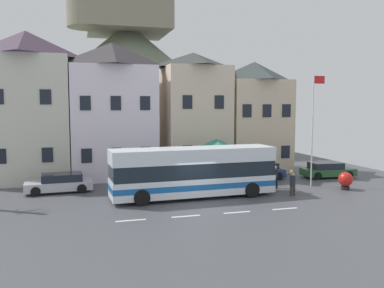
{
  "coord_description": "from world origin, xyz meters",
  "views": [
    {
      "loc": [
        -7.09,
        -22.97,
        6.03
      ],
      "look_at": [
        0.91,
        5.4,
        3.24
      ],
      "focal_mm": 38.2,
      "sensor_mm": 36.0,
      "label": 1
    }
  ],
  "objects_px": {
    "pedestrian_00": "(293,183)",
    "pedestrian_02": "(292,179)",
    "townhouse_01": "(113,111)",
    "townhouse_00": "(28,106)",
    "transit_bus": "(193,173)",
    "parked_car_00": "(327,170)",
    "parked_car_02": "(260,171)",
    "bus_shelter": "(216,146)",
    "pedestrian_01": "(275,176)",
    "townhouse_03": "(254,117)",
    "flagpole": "(313,123)",
    "harbour_buoy": "(345,180)",
    "hilltop_castle": "(128,86)",
    "townhouse_02": "(193,113)",
    "parked_car_01": "(60,183)",
    "public_bench": "(196,173)"
  },
  "relations": [
    {
      "from": "townhouse_00",
      "to": "parked_car_00",
      "type": "xyz_separation_m",
      "value": [
        23.95,
        -5.86,
        -5.34
      ]
    },
    {
      "from": "pedestrian_01",
      "to": "bus_shelter",
      "type": "bearing_deg",
      "value": 139.29
    },
    {
      "from": "bus_shelter",
      "to": "pedestrian_01",
      "type": "relative_size",
      "value": 2.17
    },
    {
      "from": "parked_car_00",
      "to": "townhouse_03",
      "type": "bearing_deg",
      "value": 135.61
    },
    {
      "from": "public_bench",
      "to": "flagpole",
      "type": "height_order",
      "value": "flagpole"
    },
    {
      "from": "transit_bus",
      "to": "public_bench",
      "type": "relative_size",
      "value": 6.46
    },
    {
      "from": "hilltop_castle",
      "to": "pedestrian_00",
      "type": "relative_size",
      "value": 26.28
    },
    {
      "from": "transit_bus",
      "to": "parked_car_00",
      "type": "relative_size",
      "value": 2.47
    },
    {
      "from": "parked_car_00",
      "to": "harbour_buoy",
      "type": "height_order",
      "value": "parked_car_00"
    },
    {
      "from": "townhouse_03",
      "to": "transit_bus",
      "type": "height_order",
      "value": "townhouse_03"
    },
    {
      "from": "hilltop_castle",
      "to": "parked_car_00",
      "type": "bearing_deg",
      "value": -61.44
    },
    {
      "from": "bus_shelter",
      "to": "pedestrian_00",
      "type": "relative_size",
      "value": 2.32
    },
    {
      "from": "townhouse_03",
      "to": "flagpole",
      "type": "bearing_deg",
      "value": -82.12
    },
    {
      "from": "hilltop_castle",
      "to": "parked_car_00",
      "type": "distance_m",
      "value": 29.39
    },
    {
      "from": "townhouse_00",
      "to": "hilltop_castle",
      "type": "relative_size",
      "value": 0.29
    },
    {
      "from": "pedestrian_02",
      "to": "harbour_buoy",
      "type": "relative_size",
      "value": 1.25
    },
    {
      "from": "townhouse_00",
      "to": "flagpole",
      "type": "bearing_deg",
      "value": -23.28
    },
    {
      "from": "townhouse_00",
      "to": "harbour_buoy",
      "type": "distance_m",
      "value": 25.19
    },
    {
      "from": "hilltop_castle",
      "to": "flagpole",
      "type": "bearing_deg",
      "value": -69.93
    },
    {
      "from": "parked_car_00",
      "to": "pedestrian_02",
      "type": "height_order",
      "value": "pedestrian_02"
    },
    {
      "from": "townhouse_02",
      "to": "hilltop_castle",
      "type": "height_order",
      "value": "hilltop_castle"
    },
    {
      "from": "hilltop_castle",
      "to": "bus_shelter",
      "type": "bearing_deg",
      "value": -81.59
    },
    {
      "from": "parked_car_02",
      "to": "pedestrian_00",
      "type": "height_order",
      "value": "pedestrian_00"
    },
    {
      "from": "townhouse_02",
      "to": "parked_car_00",
      "type": "height_order",
      "value": "townhouse_02"
    },
    {
      "from": "townhouse_02",
      "to": "pedestrian_02",
      "type": "distance_m",
      "value": 11.75
    },
    {
      "from": "parked_car_01",
      "to": "pedestrian_01",
      "type": "distance_m",
      "value": 15.34
    },
    {
      "from": "bus_shelter",
      "to": "public_bench",
      "type": "distance_m",
      "value": 3.61
    },
    {
      "from": "townhouse_01",
      "to": "parked_car_02",
      "type": "relative_size",
      "value": 2.64
    },
    {
      "from": "bus_shelter",
      "to": "harbour_buoy",
      "type": "height_order",
      "value": "bus_shelter"
    },
    {
      "from": "townhouse_02",
      "to": "parked_car_00",
      "type": "bearing_deg",
      "value": -28.27
    },
    {
      "from": "townhouse_01",
      "to": "parked_car_01",
      "type": "xyz_separation_m",
      "value": [
        -4.19,
        -5.31,
        -4.96
      ]
    },
    {
      "from": "parked_car_00",
      "to": "pedestrian_01",
      "type": "distance_m",
      "value": 7.03
    },
    {
      "from": "townhouse_01",
      "to": "pedestrian_02",
      "type": "height_order",
      "value": "townhouse_01"
    },
    {
      "from": "parked_car_01",
      "to": "pedestrian_00",
      "type": "bearing_deg",
      "value": 156.96
    },
    {
      "from": "pedestrian_00",
      "to": "pedestrian_02",
      "type": "relative_size",
      "value": 0.98
    },
    {
      "from": "townhouse_03",
      "to": "pedestrian_01",
      "type": "distance_m",
      "value": 9.24
    },
    {
      "from": "townhouse_00",
      "to": "transit_bus",
      "type": "relative_size",
      "value": 1.1
    },
    {
      "from": "parked_car_00",
      "to": "townhouse_01",
      "type": "bearing_deg",
      "value": 167.44
    },
    {
      "from": "hilltop_castle",
      "to": "parked_car_02",
      "type": "height_order",
      "value": "hilltop_castle"
    },
    {
      "from": "transit_bus",
      "to": "bus_shelter",
      "type": "bearing_deg",
      "value": 51.75
    },
    {
      "from": "parked_car_00",
      "to": "parked_car_02",
      "type": "xyz_separation_m",
      "value": [
        -5.91,
        0.64,
        0.03
      ]
    },
    {
      "from": "bus_shelter",
      "to": "parked_car_01",
      "type": "bearing_deg",
      "value": -179.56
    },
    {
      "from": "bus_shelter",
      "to": "pedestrian_01",
      "type": "distance_m",
      "value": 5.02
    },
    {
      "from": "townhouse_01",
      "to": "pedestrian_01",
      "type": "height_order",
      "value": "townhouse_01"
    },
    {
      "from": "pedestrian_01",
      "to": "flagpole",
      "type": "relative_size",
      "value": 0.2
    },
    {
      "from": "pedestrian_02",
      "to": "hilltop_castle",
      "type": "bearing_deg",
      "value": 104.46
    },
    {
      "from": "townhouse_01",
      "to": "bus_shelter",
      "type": "relative_size",
      "value": 3.11
    },
    {
      "from": "townhouse_01",
      "to": "townhouse_03",
      "type": "relative_size",
      "value": 1.12
    },
    {
      "from": "parked_car_01",
      "to": "public_bench",
      "type": "relative_size",
      "value": 2.72
    },
    {
      "from": "parked_car_01",
      "to": "flagpole",
      "type": "bearing_deg",
      "value": 167.43
    }
  ]
}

